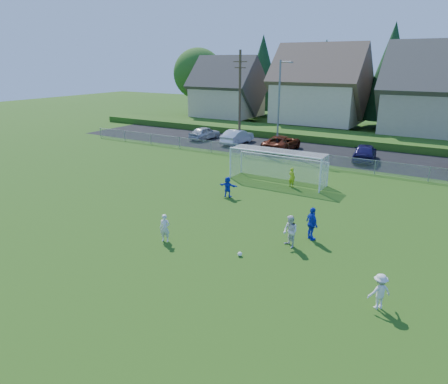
{
  "coord_description": "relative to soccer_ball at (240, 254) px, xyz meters",
  "views": [
    {
      "loc": [
        11.78,
        -11.48,
        8.91
      ],
      "look_at": [
        0.0,
        8.0,
        1.4
      ],
      "focal_mm": 32.0,
      "sensor_mm": 36.0,
      "label": 1
    }
  ],
  "objects": [
    {
      "name": "goalkeeper",
      "position": [
        -2.08,
        11.64,
        0.62
      ],
      "size": [
        0.61,
        0.48,
        1.47
      ],
      "primitive_type": "imported",
      "rotation": [
        0.0,
        0.0,
        2.86
      ],
      "color": "#A3C417",
      "rests_on": "ground"
    },
    {
      "name": "car_e",
      "position": [
        0.66,
        22.77,
        0.71
      ],
      "size": [
        2.57,
        5.02,
        1.63
      ],
      "primitive_type": "imported",
      "rotation": [
        0.0,
        0.0,
        3.28
      ],
      "color": "#191448",
      "rests_on": "ground"
    },
    {
      "name": "grass_embankment",
      "position": [
        -3.53,
        31.38,
        0.29
      ],
      "size": [
        70.0,
        6.0,
        0.8
      ],
      "primitive_type": "cube",
      "color": "#1E420F",
      "rests_on": "ground"
    },
    {
      "name": "tree_row",
      "position": [
        -2.49,
        45.12,
        6.8
      ],
      "size": [
        65.98,
        12.36,
        13.8
      ],
      "color": "#382616",
      "rests_on": "ground"
    },
    {
      "name": "car_a",
      "position": [
        -18.09,
        24.02,
        0.64
      ],
      "size": [
        2.17,
        4.57,
        1.51
      ],
      "primitive_type": "imported",
      "rotation": [
        0.0,
        0.0,
        3.05
      ],
      "color": "#AAAFB2",
      "rests_on": "ground"
    },
    {
      "name": "chainlink_fence",
      "position": [
        -3.53,
        18.38,
        0.52
      ],
      "size": [
        52.06,
        0.06,
        1.2
      ],
      "color": "gray",
      "rests_on": "ground"
    },
    {
      "name": "player_blue_a",
      "position": [
        2.27,
        3.59,
        0.77
      ],
      "size": [
        1.06,
        1.02,
        1.77
      ],
      "primitive_type": "imported",
      "rotation": [
        0.0,
        0.0,
        2.4
      ],
      "color": "#1430C1",
      "rests_on": "ground"
    },
    {
      "name": "soccer_ball",
      "position": [
        0.0,
        0.0,
        0.0
      ],
      "size": [
        0.22,
        0.22,
        0.22
      ],
      "primitive_type": "sphere",
      "color": "white",
      "rests_on": "ground"
    },
    {
      "name": "streetlight",
      "position": [
        -7.98,
        22.38,
        4.73
      ],
      "size": [
        1.38,
        0.18,
        9.0
      ],
      "color": "slate",
      "rests_on": "ground"
    },
    {
      "name": "car_b",
      "position": [
        -13.43,
        23.66,
        0.69
      ],
      "size": [
        1.74,
        4.87,
        1.6
      ],
      "primitive_type": "imported",
      "rotation": [
        0.0,
        0.0,
        3.13
      ],
      "color": "silver",
      "rests_on": "ground"
    },
    {
      "name": "player_white_a",
      "position": [
        -4.12,
        -0.53,
        0.62
      ],
      "size": [
        0.62,
        0.51,
        1.46
      ],
      "primitive_type": "imported",
      "rotation": [
        0.0,
        0.0,
        0.35
      ],
      "color": "silver",
      "rests_on": "ground"
    },
    {
      "name": "soccer_goal",
      "position": [
        -3.53,
        12.43,
        1.52
      ],
      "size": [
        7.42,
        1.9,
        2.5
      ],
      "color": "white",
      "rests_on": "ground"
    },
    {
      "name": "houses_row",
      "position": [
        -1.56,
        38.84,
        7.22
      ],
      "size": [
        53.9,
        11.45,
        13.27
      ],
      "color": "tan",
      "rests_on": "ground"
    },
    {
      "name": "car_c",
      "position": [
        -7.78,
        22.97,
        0.68
      ],
      "size": [
        2.77,
        5.76,
        1.58
      ],
      "primitive_type": "imported",
      "rotation": [
        0.0,
        0.0,
        3.17
      ],
      "color": "#501809",
      "rests_on": "ground"
    },
    {
      "name": "asphalt_lot",
      "position": [
        -3.53,
        23.88,
        -0.1
      ],
      "size": [
        60.0,
        60.0,
        0.0
      ],
      "primitive_type": "plane",
      "color": "black",
      "rests_on": "ground"
    },
    {
      "name": "player_white_c",
      "position": [
        6.51,
        -0.98,
        0.6
      ],
      "size": [
        1.03,
        1.02,
        1.42
      ],
      "primitive_type": "imported",
      "rotation": [
        0.0,
        0.0,
        3.91
      ],
      "color": "silver",
      "rests_on": "ground"
    },
    {
      "name": "utility_pole",
      "position": [
        -13.03,
        23.38,
        5.04
      ],
      "size": [
        1.6,
        0.26,
        10.0
      ],
      "color": "#473321",
      "rests_on": "ground"
    },
    {
      "name": "ground",
      "position": [
        -3.53,
        -3.62,
        -0.11
      ],
      "size": [
        160.0,
        160.0,
        0.0
      ],
      "primitive_type": "plane",
      "color": "#193D0C",
      "rests_on": "ground"
    },
    {
      "name": "player_blue_b",
      "position": [
        -4.99,
        7.28,
        0.6
      ],
      "size": [
        1.36,
        0.57,
        1.42
      ],
      "primitive_type": "imported",
      "rotation": [
        0.0,
        0.0,
        3.26
      ],
      "color": "#1430C1",
      "rests_on": "ground"
    },
    {
      "name": "player_white_b",
      "position": [
        1.64,
        2.19,
        0.71
      ],
      "size": [
        1.01,
        0.96,
        1.65
      ],
      "primitive_type": "imported",
      "rotation": [
        0.0,
        0.0,
        -0.58
      ],
      "color": "silver",
      "rests_on": "ground"
    }
  ]
}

